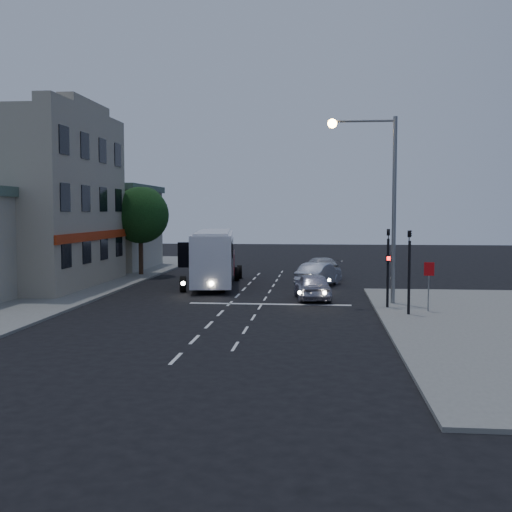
# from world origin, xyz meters

# --- Properties ---
(ground) EXTENTS (120.00, 120.00, 0.00)m
(ground) POSITION_xyz_m (0.00, 0.00, 0.00)
(ground) COLOR black
(sidewalk_far) EXTENTS (12.00, 50.00, 0.12)m
(sidewalk_far) POSITION_xyz_m (-13.00, 8.00, 0.06)
(sidewalk_far) COLOR slate
(sidewalk_far) RESTS_ON ground
(road_markings) EXTENTS (8.00, 30.55, 0.01)m
(road_markings) POSITION_xyz_m (1.29, 3.31, 0.00)
(road_markings) COLOR silver
(road_markings) RESTS_ON ground
(tour_bus) EXTENTS (3.67, 11.20, 3.37)m
(tour_bus) POSITION_xyz_m (-2.16, 10.17, 1.82)
(tour_bus) COLOR silver
(tour_bus) RESTS_ON ground
(car_suv) EXTENTS (2.17, 4.35, 1.43)m
(car_suv) POSITION_xyz_m (4.08, 3.80, 0.71)
(car_suv) COLOR #ABA9BB
(car_suv) RESTS_ON ground
(car_sedan_a) EXTENTS (2.92, 4.65, 1.45)m
(car_sedan_a) POSITION_xyz_m (4.39, 9.81, 0.72)
(car_sedan_a) COLOR #B1B5C5
(car_sedan_a) RESTS_ON ground
(car_sedan_b) EXTENTS (3.13, 5.15, 1.40)m
(car_sedan_b) POSITION_xyz_m (4.50, 15.26, 0.70)
(car_sedan_b) COLOR #B8B8BD
(car_sedan_b) RESTS_ON ground
(traffic_signal_main) EXTENTS (0.25, 0.35, 4.10)m
(traffic_signal_main) POSITION_xyz_m (7.60, 0.78, 2.42)
(traffic_signal_main) COLOR black
(traffic_signal_main) RESTS_ON sidewalk_near
(traffic_signal_side) EXTENTS (0.18, 0.15, 4.10)m
(traffic_signal_side) POSITION_xyz_m (8.30, -1.20, 2.42)
(traffic_signal_side) COLOR black
(traffic_signal_side) RESTS_ON sidewalk_near
(regulatory_sign) EXTENTS (0.45, 0.12, 2.20)m
(regulatory_sign) POSITION_xyz_m (9.30, -0.24, 1.60)
(regulatory_sign) COLOR slate
(regulatory_sign) RESTS_ON sidewalk_near
(streetlight) EXTENTS (3.32, 0.44, 9.00)m
(streetlight) POSITION_xyz_m (7.34, 2.20, 5.73)
(streetlight) COLOR slate
(streetlight) RESTS_ON sidewalk_near
(main_building) EXTENTS (10.12, 12.00, 11.00)m
(main_building) POSITION_xyz_m (-13.96, 8.00, 5.16)
(main_building) COLOR gray
(main_building) RESTS_ON sidewalk_far
(low_building_north) EXTENTS (9.40, 9.40, 6.50)m
(low_building_north) POSITION_xyz_m (-13.50, 20.00, 3.39)
(low_building_north) COLOR gray
(low_building_north) RESTS_ON sidewalk_far
(street_tree) EXTENTS (4.00, 4.00, 6.20)m
(street_tree) POSITION_xyz_m (-8.21, 15.02, 4.50)
(street_tree) COLOR black
(street_tree) RESTS_ON sidewalk_far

